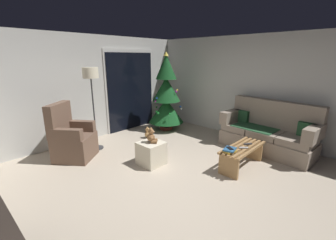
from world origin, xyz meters
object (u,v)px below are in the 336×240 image
(remote_silver, at_px, (244,148))
(book_stack, at_px, (230,150))
(remote_graphite, at_px, (248,144))
(floor_lamp, at_px, (91,81))
(coffee_table, at_px, (242,153))
(couch, at_px, (268,133))
(cell_phone, at_px, (230,148))
(christmas_tree, at_px, (166,97))
(teddy_bear_chestnut, at_px, (151,136))
(armchair, at_px, (72,139))
(teddy_bear_honey_by_tree, at_px, (148,133))
(ottoman, at_px, (151,153))

(remote_silver, height_order, book_stack, book_stack)
(remote_graphite, relative_size, floor_lamp, 0.09)
(coffee_table, bearing_deg, couch, -1.55)
(book_stack, relative_size, cell_phone, 1.86)
(christmas_tree, bearing_deg, cell_phone, -112.54)
(teddy_bear_chestnut, bearing_deg, christmas_tree, 36.71)
(floor_lamp, bearing_deg, coffee_table, -63.11)
(remote_graphite, bearing_deg, couch, -57.17)
(remote_silver, xyz_separation_m, teddy_bear_chestnut, (-0.99, 1.35, 0.14))
(remote_graphite, relative_size, book_stack, 0.58)
(remote_silver, relative_size, teddy_bear_chestnut, 0.55)
(floor_lamp, distance_m, teddy_bear_chestnut, 1.77)
(book_stack, height_order, armchair, armchair)
(book_stack, xyz_separation_m, floor_lamp, (-1.02, 2.71, 1.07))
(remote_silver, distance_m, book_stack, 0.33)
(book_stack, xyz_separation_m, teddy_bear_honey_by_tree, (0.23, 2.38, -0.32))
(floor_lamp, bearing_deg, book_stack, -69.43)
(christmas_tree, xyz_separation_m, ottoman, (-1.76, -1.30, -0.72))
(armchair, bearing_deg, teddy_bear_chestnut, -55.79)
(christmas_tree, bearing_deg, armchair, 178.99)
(coffee_table, distance_m, teddy_bear_honey_by_tree, 2.45)
(couch, bearing_deg, remote_silver, -179.11)
(remote_silver, height_order, ottoman, ottoman)
(remote_silver, relative_size, book_stack, 0.58)
(coffee_table, relative_size, remote_silver, 7.05)
(remote_graphite, distance_m, armchair, 3.43)
(armchair, xyz_separation_m, teddy_bear_honey_by_tree, (1.83, -0.22, -0.28))
(christmas_tree, bearing_deg, remote_silver, -105.90)
(ottoman, height_order, teddy_bear_chestnut, teddy_bear_chestnut)
(armchair, bearing_deg, book_stack, -58.38)
(ottoman, relative_size, teddy_bear_honey_by_tree, 1.54)
(book_stack, bearing_deg, floor_lamp, 110.57)
(floor_lamp, height_order, ottoman, floor_lamp)
(couch, distance_m, ottoman, 2.59)
(remote_silver, bearing_deg, floor_lamp, -106.23)
(remote_silver, distance_m, armchair, 3.31)
(teddy_bear_chestnut, bearing_deg, cell_phone, -60.82)
(book_stack, xyz_separation_m, christmas_tree, (1.07, 2.55, 0.50))
(coffee_table, xyz_separation_m, book_stack, (-0.38, 0.05, 0.17))
(coffee_table, bearing_deg, book_stack, 172.08)
(ottoman, bearing_deg, cell_phone, -60.75)
(armchair, xyz_separation_m, floor_lamp, (0.58, 0.11, 1.10))
(couch, height_order, ottoman, couch)
(coffee_table, height_order, cell_phone, cell_phone)
(book_stack, bearing_deg, coffee_table, -7.92)
(couch, height_order, remote_silver, couch)
(couch, distance_m, teddy_bear_chestnut, 2.58)
(teddy_bear_honey_by_tree, bearing_deg, ottoman, -129.15)
(cell_phone, height_order, armchair, armchair)
(book_stack, distance_m, cell_phone, 0.03)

